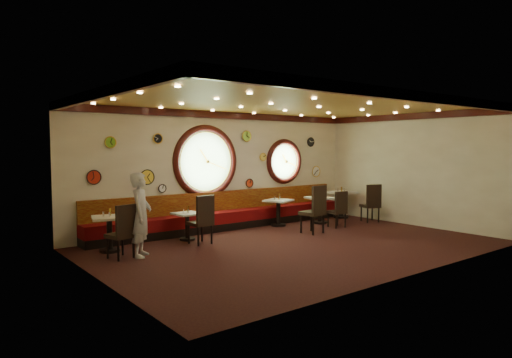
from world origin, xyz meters
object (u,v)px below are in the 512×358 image
at_px(condiment_a_pepper, 109,214).
at_px(condiment_e_bottle, 342,189).
at_px(chair_d, 339,207).
at_px(condiment_d_salt, 317,195).
at_px(chair_c, 316,206).
at_px(condiment_d_bottle, 320,194).
at_px(chair_b, 203,216).
at_px(condiment_b_pepper, 188,211).
at_px(condiment_c_pepper, 280,198).
at_px(condiment_c_salt, 275,198).
at_px(waiter, 141,215).
at_px(chair_e, 372,201).
at_px(condiment_b_salt, 183,211).
at_px(condiment_d_pepper, 322,196).
at_px(condiment_c_bottle, 279,196).
at_px(table_a, 109,229).
at_px(table_d, 320,207).
at_px(table_c, 278,209).
at_px(condiment_a_bottle, 110,212).
at_px(condiment_e_pepper, 344,190).
at_px(condiment_e_salt, 338,190).
at_px(condiment_a_salt, 103,214).
at_px(table_b, 187,223).
at_px(condiment_b_bottle, 188,209).
at_px(table_e, 341,201).
at_px(chair_a, 123,228).

bearing_deg(condiment_a_pepper, condiment_e_bottle, 2.08).
bearing_deg(chair_d, condiment_d_salt, 92.62).
distance_m(chair_c, condiment_d_bottle, 1.72).
bearing_deg(chair_b, condiment_b_pepper, 88.19).
bearing_deg(condiment_c_pepper, condiment_c_salt, 179.50).
bearing_deg(waiter, condiment_a_pepper, 62.89).
bearing_deg(condiment_d_salt, chair_e, -32.40).
bearing_deg(condiment_b_salt, chair_c, -23.62).
height_order(chair_b, condiment_c_pepper, chair_b).
bearing_deg(chair_d, chair_e, 7.90).
relative_size(chair_e, condiment_d_salt, 6.45).
bearing_deg(condiment_d_pepper, chair_b, -175.48).
relative_size(condiment_c_salt, condiment_d_bottle, 0.65).
xyz_separation_m(condiment_a_pepper, condiment_c_bottle, (5.02, 0.33, 0.03)).
bearing_deg(table_a, table_d, -1.58).
distance_m(table_c, waiter, 4.71).
bearing_deg(chair_e, table_c, 176.75).
bearing_deg(condiment_c_bottle, condiment_d_bottle, -17.36).
bearing_deg(condiment_a_bottle, condiment_b_pepper, -1.94).
xyz_separation_m(table_d, condiment_c_pepper, (-1.21, 0.41, 0.31)).
bearing_deg(condiment_d_pepper, condiment_e_bottle, 18.73).
bearing_deg(condiment_e_pepper, table_c, 177.39).
height_order(table_c, condiment_e_bottle, condiment_e_bottle).
height_order(condiment_d_salt, condiment_e_salt, condiment_e_salt).
xyz_separation_m(condiment_a_bottle, waiter, (0.31, -0.90, 0.02)).
bearing_deg(condiment_a_salt, chair_e, -7.52).
height_order(condiment_b_pepper, condiment_c_pepper, condiment_c_pepper).
height_order(table_b, chair_e, chair_e).
relative_size(chair_b, condiment_d_bottle, 4.43).
height_order(chair_c, chair_d, chair_c).
distance_m(table_d, chair_e, 1.59).
height_order(condiment_c_salt, condiment_b_bottle, condiment_c_salt).
bearing_deg(condiment_e_pepper, condiment_e_bottle, 92.05).
xyz_separation_m(table_b, table_e, (5.58, 0.09, 0.11)).
relative_size(chair_a, condiment_d_pepper, 7.99).
distance_m(condiment_c_salt, condiment_b_bottle, 2.84).
xyz_separation_m(condiment_c_pepper, condiment_e_bottle, (2.58, -0.02, 0.11)).
height_order(chair_a, condiment_b_pepper, chair_a).
relative_size(table_a, waiter, 0.49).
bearing_deg(chair_b, condiment_c_bottle, 10.53).
bearing_deg(table_a, chair_b, -16.41).
distance_m(chair_b, condiment_d_pepper, 4.27).
distance_m(condiment_b_pepper, condiment_d_pepper, 4.30).
bearing_deg(condiment_a_bottle, chair_d, -10.23).
bearing_deg(chair_c, condiment_b_pepper, 152.37).
bearing_deg(waiter, condiment_c_bottle, -40.64).
distance_m(table_a, condiment_b_bottle, 2.00).
height_order(table_b, waiter, waiter).
relative_size(condiment_d_salt, condiment_d_bottle, 0.69).
distance_m(condiment_d_salt, waiter, 5.85).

